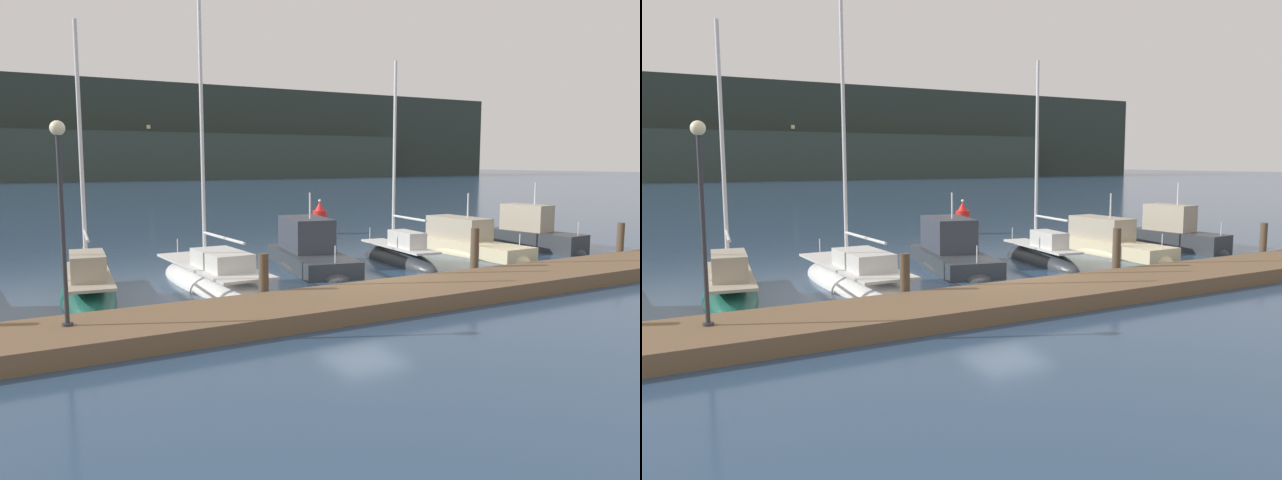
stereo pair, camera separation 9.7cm
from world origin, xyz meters
The scene contains 15 objects.
ground_plane centered at (0.00, 0.00, 0.00)m, with size 400.00×400.00×0.00m, color navy.
dock centered at (0.00, -2.47, 0.23)m, with size 32.78×2.80×0.45m, color brown.
mooring_pile_1 centered at (-3.95, -0.82, 0.74)m, with size 0.28×0.28×1.48m, color #4C3D2D.
mooring_pile_2 centered at (3.95, -0.82, 0.89)m, with size 0.28×0.28×1.78m, color #4C3D2D.
mooring_pile_3 centered at (11.84, -0.82, 0.78)m, with size 0.28×0.28×1.57m, color #4C3D2D.
sailboat_berth_2 centered at (-8.08, 2.63, 0.17)m, with size 2.32×6.25×8.74m.
sailboat_berth_3 centered at (-4.18, 2.71, 0.13)m, with size 2.25×7.61×9.82m.
motorboat_berth_4 centered at (0.26, 4.16, 0.32)m, with size 3.38×6.67×3.39m.
sailboat_berth_5 centered at (3.82, 3.29, 0.17)m, with size 1.92×5.53×8.53m.
motorboat_berth_6 centered at (8.01, 3.89, 0.22)m, with size 2.09×6.72×3.29m.
motorboat_berth_7 centered at (11.61, 3.41, 0.36)m, with size 2.18×5.19×3.66m.
channel_buoy centered at (5.99, 13.49, 0.71)m, with size 1.18×1.18×1.93m.
dock_lamppost centered at (-9.29, -2.17, 3.39)m, with size 0.32×0.32×4.45m.
hillside_backdrop centered at (1.86, 126.14, 9.69)m, with size 240.00×23.00×21.05m.
rowboat_adrift centered at (17.83, 10.38, 0.00)m, with size 3.26×2.47×0.56m.
Camera 2 is at (-10.97, -16.56, 4.05)m, focal length 35.00 mm.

